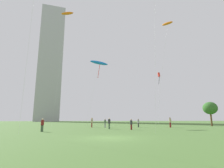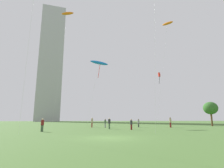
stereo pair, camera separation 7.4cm
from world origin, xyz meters
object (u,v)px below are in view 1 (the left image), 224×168
at_px(person_standing_2, 42,124).
at_px(kite_flying_4, 99,63).
at_px(person_standing_0, 92,122).
at_px(kite_flying_3, 159,75).
at_px(park_tree_0, 210,108).
at_px(kite_flying_5, 67,13).
at_px(distant_highrise_0, 51,63).
at_px(person_standing_3, 105,123).
at_px(person_standing_4, 170,122).
at_px(kite_flying_2, 167,24).
at_px(person_standing_1, 131,124).
at_px(person_standing_6, 109,123).
at_px(person_standing_5, 138,122).

relative_size(person_standing_2, kite_flying_4, 0.11).
distance_m(person_standing_0, kite_flying_3, 28.66).
bearing_deg(park_tree_0, person_standing_0, -175.87).
relative_size(kite_flying_5, distant_highrise_0, 0.34).
height_order(person_standing_0, person_standing_3, person_standing_0).
height_order(person_standing_2, person_standing_4, person_standing_4).
distance_m(person_standing_0, kite_flying_2, 33.79).
bearing_deg(park_tree_0, kite_flying_3, 115.12).
height_order(person_standing_1, park_tree_0, park_tree_0).
xyz_separation_m(person_standing_1, person_standing_6, (-2.89, 2.53, 0.10)).
height_order(person_standing_4, person_standing_5, person_standing_4).
bearing_deg(person_standing_5, person_standing_3, -41.75).
distance_m(person_standing_2, kite_flying_4, 22.02).
distance_m(person_standing_6, kite_flying_5, 30.86).
bearing_deg(person_standing_1, kite_flying_2, 12.11).
relative_size(person_standing_1, kite_flying_3, 0.10).
bearing_deg(kite_flying_3, park_tree_0, -64.88).
relative_size(person_standing_4, person_standing_5, 1.19).
relative_size(person_standing_6, kite_flying_3, 0.11).
relative_size(person_standing_0, park_tree_0, 0.34).
bearing_deg(distant_highrise_0, kite_flying_5, -85.73).
distance_m(person_standing_5, person_standing_6, 8.33).
xyz_separation_m(kite_flying_3, kite_flying_5, (-26.88, -7.88, 12.94)).
xyz_separation_m(park_tree_0, distant_highrise_0, (-53.10, 92.02, 37.42)).
distance_m(person_standing_2, person_standing_5, 18.36).
relative_size(person_standing_1, person_standing_6, 0.90).
bearing_deg(person_standing_2, kite_flying_4, 65.07).
height_order(person_standing_4, kite_flying_4, kite_flying_4).
height_order(person_standing_5, park_tree_0, park_tree_0).
xyz_separation_m(person_standing_3, kite_flying_4, (-0.83, 6.01, 13.33)).
bearing_deg(kite_flying_3, person_standing_0, -144.21).
xyz_separation_m(person_standing_1, park_tree_0, (21.19, 10.65, 3.05)).
distance_m(person_standing_3, person_standing_5, 6.48).
relative_size(person_standing_2, park_tree_0, 0.30).
bearing_deg(person_standing_2, kite_flying_2, 36.26).
height_order(park_tree_0, distant_highrise_0, distant_highrise_0).
distance_m(person_standing_0, person_standing_3, 2.71).
height_order(person_standing_0, distant_highrise_0, distant_highrise_0).
height_order(person_standing_6, kite_flying_2, kite_flying_2).
relative_size(person_standing_0, person_standing_2, 1.11).
xyz_separation_m(person_standing_2, kite_flying_4, (8.10, 15.58, 13.30)).
height_order(person_standing_1, person_standing_2, person_standing_2).
bearing_deg(distant_highrise_0, person_standing_4, -75.86).
height_order(person_standing_3, person_standing_6, person_standing_6).
xyz_separation_m(person_standing_4, kite_flying_4, (-12.82, 7.51, 13.15)).
bearing_deg(person_standing_4, park_tree_0, 95.69).
height_order(person_standing_1, person_standing_3, person_standing_3).
relative_size(person_standing_1, person_standing_2, 0.95).
xyz_separation_m(person_standing_6, kite_flying_2, (17.80, 13.23, 26.18)).
bearing_deg(person_standing_1, person_standing_0, 86.96).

